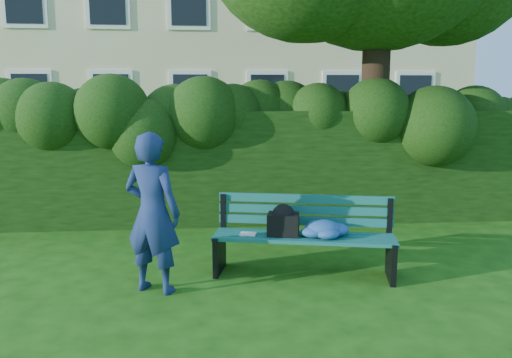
{
  "coord_description": "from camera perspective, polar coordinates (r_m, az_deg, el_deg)",
  "views": [
    {
      "loc": [
        -0.58,
        -5.86,
        2.04
      ],
      "look_at": [
        0.0,
        0.6,
        0.95
      ],
      "focal_mm": 35.0,
      "sensor_mm": 36.0,
      "label": 1
    }
  ],
  "objects": [
    {
      "name": "ground",
      "position": [
        6.23,
        0.5,
        -9.57
      ],
      "size": [
        80.0,
        80.0,
        0.0
      ],
      "primitive_type": "plane",
      "color": "#1A4A0D",
      "rests_on": "ground"
    },
    {
      "name": "hedge",
      "position": [
        8.16,
        -1.01,
        1.51
      ],
      "size": [
        10.0,
        1.0,
        1.8
      ],
      "color": "black",
      "rests_on": "ground"
    },
    {
      "name": "park_bench",
      "position": [
        5.74,
        5.64,
        -6.04
      ],
      "size": [
        2.12,
        0.99,
        0.89
      ],
      "rotation": [
        0.0,
        0.0,
        -0.22
      ],
      "color": "#115657",
      "rests_on": "ground"
    },
    {
      "name": "man_reading",
      "position": [
        5.26,
        -11.75,
        -3.84
      ],
      "size": [
        0.72,
        0.62,
        1.68
      ],
      "primitive_type": "imported",
      "rotation": [
        0.0,
        0.0,
        2.72
      ],
      "color": "navy",
      "rests_on": "ground"
    }
  ]
}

